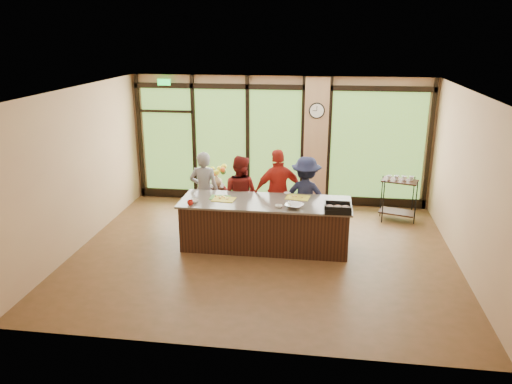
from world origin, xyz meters
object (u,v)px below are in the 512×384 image
(bar_cart, at_px, (399,194))
(roasting_pan, at_px, (338,210))
(cook_left, at_px, (204,191))
(island_base, at_px, (265,225))
(flower_stand, at_px, (217,201))
(cook_right, at_px, (306,196))

(bar_cart, bearing_deg, roasting_pan, -104.38)
(cook_left, relative_size, roasting_pan, 3.58)
(island_base, bearing_deg, flower_stand, 130.04)
(island_base, height_order, roasting_pan, roasting_pan)
(roasting_pan, relative_size, flower_stand, 0.65)
(cook_right, xyz_separation_m, flower_stand, (-1.99, 0.76, -0.45))
(cook_left, distance_m, bar_cart, 4.19)
(bar_cart, bearing_deg, flower_stand, -158.45)
(cook_left, xyz_separation_m, flower_stand, (0.10, 0.74, -0.47))
(cook_left, height_order, flower_stand, cook_left)
(bar_cart, bearing_deg, cook_right, -134.63)
(cook_right, xyz_separation_m, roasting_pan, (0.61, -1.15, 0.15))
(cook_left, distance_m, flower_stand, 0.89)
(roasting_pan, bearing_deg, bar_cart, 55.11)
(island_base, bearing_deg, bar_cart, 33.72)
(roasting_pan, distance_m, bar_cart, 2.61)
(roasting_pan, height_order, bar_cart, bar_cart)
(island_base, xyz_separation_m, flower_stand, (-1.27, 1.51, -0.09))
(flower_stand, height_order, bar_cart, bar_cart)
(cook_left, height_order, roasting_pan, cook_left)
(bar_cart, bearing_deg, island_base, -128.91)
(island_base, relative_size, cook_left, 1.88)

